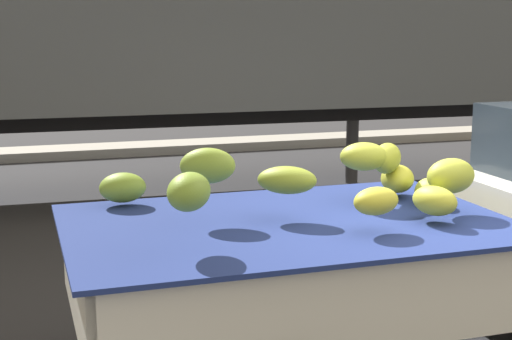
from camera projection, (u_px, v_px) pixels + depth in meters
curb_strip at (184, 146)px, 13.92m from camera, size 80.00×0.80×0.16m
semi_trailer at (114, 5)px, 9.72m from camera, size 12.06×2.89×3.95m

